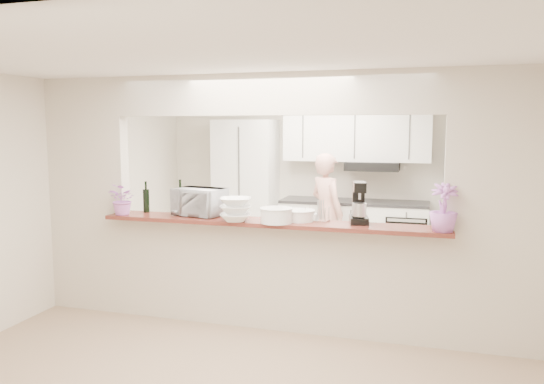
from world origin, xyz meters
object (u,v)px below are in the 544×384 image
at_px(toaster_oven, 199,202).
at_px(person, 327,213).
at_px(refrigerator, 472,212).
at_px(stand_mixer, 359,205).

bearing_deg(toaster_oven, person, 77.28).
distance_m(refrigerator, person, 1.96).
height_order(stand_mixer, person, person).
height_order(toaster_oven, person, person).
relative_size(refrigerator, person, 1.04).
xyz_separation_m(refrigerator, toaster_oven, (-2.83, -2.60, 0.38)).
xyz_separation_m(refrigerator, person, (-1.90, -0.46, -0.03)).
bearing_deg(toaster_oven, refrigerator, 53.25).
height_order(refrigerator, toaster_oven, refrigerator).
bearing_deg(stand_mixer, toaster_oven, -179.54).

